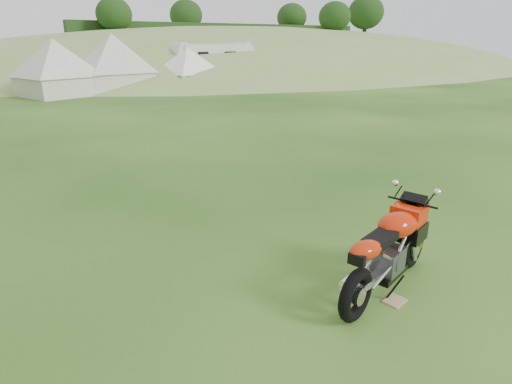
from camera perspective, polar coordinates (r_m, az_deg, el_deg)
ground at (r=5.91m, az=-0.01°, el=-6.51°), size 120.00×120.00×0.00m
hillside at (r=52.01m, az=-2.95°, el=16.79°), size 80.00×64.00×8.00m
hedgerow at (r=52.01m, az=-2.95°, el=16.79°), size 36.00×1.20×8.60m
sport_motorcycle at (r=4.79m, az=17.35°, el=-6.79°), size 1.89×0.92×1.10m
plywood_board at (r=4.88m, az=18.01°, el=-13.63°), size 0.25×0.22×0.02m
tent_left at (r=23.47m, az=-25.10°, el=14.78°), size 3.81×3.81×2.65m
tent_mid at (r=24.65m, az=-18.40°, el=15.92°), size 3.42×3.42×2.80m
tent_right at (r=25.22m, az=-9.03°, el=16.19°), size 3.16×3.16×2.35m
caravan at (r=28.64m, az=-5.75°, el=16.77°), size 5.42×3.08×2.39m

